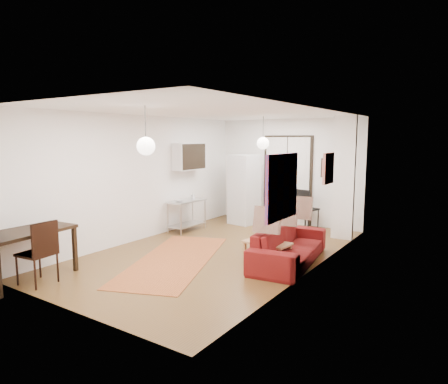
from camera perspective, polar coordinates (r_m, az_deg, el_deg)
The scene contains 27 objects.
floor at distance 8.51m, azimuth -1.06°, elevation -8.53°, with size 7.00×7.00×0.00m, color brown.
ceiling at distance 8.18m, azimuth -1.11°, elevation 11.36°, with size 4.20×7.00×0.02m, color white.
wall_back at distance 11.26m, azimuth 9.15°, elevation 2.89°, with size 4.20×0.02×2.90m, color white.
wall_front at distance 5.73m, azimuth -21.49°, elevation -2.18°, with size 4.20×0.02×2.90m, color white.
wall_left at distance 9.57m, azimuth -11.48°, elevation 1.99°, with size 0.02×7.00×2.90m, color white.
wall_right at distance 7.24m, azimuth 12.70°, elevation 0.14°, with size 0.02×7.00×2.90m, color white.
double_doors at distance 11.24m, azimuth 9.03°, elevation 1.61°, with size 1.44×0.06×2.50m, color white.
stub_partition at distance 9.72m, azimuth 16.75°, elevation 1.90°, with size 0.50×0.10×2.90m, color white.
wall_cabinet at distance 10.53m, azimuth -5.03°, elevation 5.09°, with size 0.35×1.00×0.70m, color white.
painting_popart at distance 6.08m, azimuth 8.29°, elevation 0.73°, with size 0.05×1.00×1.00m, color red.
painting_abstract at distance 7.96m, azimuth 14.69°, elevation 3.29°, with size 0.05×0.50×0.60m, color beige.
poster_back at distance 10.79m, azimuth 14.67°, elevation 3.33°, with size 0.40×0.03×0.50m, color red.
print_left at distance 11.01m, azimuth -4.01°, elevation 5.47°, with size 0.03×0.44×0.54m, color #A07542.
pendant_back at distance 9.87m, azimuth 5.59°, elevation 6.94°, with size 0.30×0.30×0.80m.
pendant_front at distance 6.62m, azimuth -11.09°, elevation 6.45°, with size 0.30×0.30×0.80m.
kilim_rug at distance 8.04m, azimuth -7.05°, elevation -9.53°, with size 1.34×3.57×0.01m, color #B7612D.
sofa at distance 7.81m, azimuth 9.29°, elevation -7.51°, with size 2.35×0.92×0.68m, color maroon.
coffee_table at distance 7.82m, azimuth 6.20°, elevation -7.45°, with size 0.92×0.55×0.39m.
potted_plant at distance 7.71m, azimuth 6.89°, elevation -5.80°, with size 0.34×0.30×0.38m, color #3C672E.
kitchen_counter at distance 10.33m, azimuth -5.32°, elevation -2.82°, with size 0.56×1.06×0.80m.
bowl at distance 10.05m, azimuth -6.42°, elevation -1.26°, with size 0.19×0.19×0.05m, color silver.
soap_bottle at distance 10.46m, azimuth -4.49°, elevation -0.54°, with size 0.07×0.08×0.17m, color teal.
fridge at distance 11.09m, azimuth 2.89°, elevation 0.37°, with size 0.68×0.68×1.92m, color silver.
dining_table at distance 7.51m, azimuth -26.72°, elevation -5.61°, with size 1.03×1.62×0.85m.
dining_chair_near at distance 7.29m, azimuth -24.52°, elevation -7.02°, with size 0.55×0.74×1.05m.
dining_chair_far at distance 7.29m, azimuth -24.52°, elevation -7.02°, with size 0.55×0.74×1.05m.
black_side_chair at distance 10.85m, azimuth 11.99°, elevation -1.77°, with size 0.59×0.60×1.05m.
Camera 1 is at (4.66, -6.70, 2.39)m, focal length 32.00 mm.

